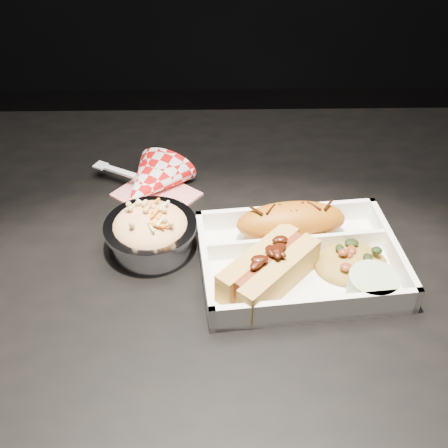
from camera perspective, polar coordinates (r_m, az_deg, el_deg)
The scene contains 8 objects.
dining_table at distance 0.81m, azimuth 0.09°, elevation -7.74°, with size 1.20×0.80×0.75m.
food_tray at distance 0.73m, azimuth 7.61°, elevation -3.94°, with size 0.27×0.20×0.04m.
fried_pastry at distance 0.75m, azimuth 6.84°, elevation 0.24°, with size 0.15×0.06×0.05m, color #B05D11.
hotdog at distance 0.68m, azimuth 4.60°, elevation -4.44°, with size 0.13×0.14×0.06m.
fried_rice_mound at distance 0.73m, azimuth 12.89°, elevation -3.34°, with size 0.09×0.08×0.03m, color #AC8532.
cupcake_liner at distance 0.70m, azimuth 14.85°, elevation -6.09°, with size 0.06×0.06×0.03m, color #A4B98C.
foil_coleslaw_cup at distance 0.74m, azimuth -7.45°, elevation -0.67°, with size 0.12×0.12×0.07m.
napkin_fork at distance 0.85m, azimuth -7.56°, elevation 4.16°, with size 0.17×0.15×0.10m.
Camera 1 is at (-0.01, -0.55, 1.26)m, focal length 45.00 mm.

